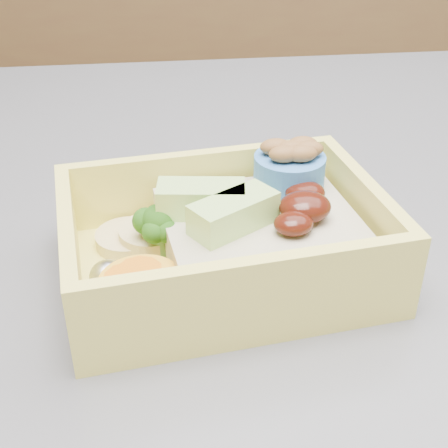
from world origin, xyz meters
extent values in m
cube|color=brown|center=(0.00, 1.20, 0.45)|extent=(3.20, 0.60, 0.90)
cube|color=#EFE362|center=(0.19, -0.12, 0.92)|extent=(0.20, 0.16, 0.01)
cube|color=#EFE362|center=(0.18, -0.06, 0.95)|extent=(0.19, 0.03, 0.05)
cube|color=#EFE362|center=(0.20, -0.18, 0.95)|extent=(0.19, 0.03, 0.05)
cube|color=#EFE362|center=(0.28, -0.11, 0.95)|extent=(0.02, 0.12, 0.05)
cube|color=#EFE362|center=(0.10, -0.13, 0.95)|extent=(0.02, 0.12, 0.05)
cube|color=tan|center=(0.21, -0.12, 0.94)|extent=(0.13, 0.12, 0.03)
ellipsoid|color=#360F08|center=(0.24, -0.12, 0.97)|extent=(0.03, 0.03, 0.02)
ellipsoid|color=#360F08|center=(0.24, -0.10, 0.96)|extent=(0.03, 0.02, 0.01)
ellipsoid|color=#360F08|center=(0.23, -0.14, 0.96)|extent=(0.03, 0.02, 0.01)
cube|color=#B5E97A|center=(0.20, -0.12, 0.97)|extent=(0.06, 0.05, 0.02)
cube|color=#B5E97A|center=(0.18, -0.11, 0.97)|extent=(0.05, 0.03, 0.02)
cylinder|color=#5D944F|center=(0.15, -0.11, 0.94)|extent=(0.01, 0.01, 0.02)
sphere|color=#255914|center=(0.15, -0.11, 0.96)|extent=(0.02, 0.02, 0.02)
sphere|color=#255914|center=(0.16, -0.10, 0.95)|extent=(0.02, 0.02, 0.02)
sphere|color=#255914|center=(0.14, -0.11, 0.95)|extent=(0.02, 0.02, 0.02)
sphere|color=#255914|center=(0.16, -0.12, 0.95)|extent=(0.01, 0.01, 0.01)
sphere|color=#255914|center=(0.15, -0.12, 0.95)|extent=(0.01, 0.01, 0.01)
sphere|color=#255914|center=(0.15, -0.10, 0.95)|extent=(0.01, 0.01, 0.01)
cylinder|color=gold|center=(0.14, -0.16, 0.94)|extent=(0.05, 0.05, 0.02)
cylinder|color=orange|center=(0.14, -0.15, 0.95)|extent=(0.03, 0.03, 0.00)
cylinder|color=orange|center=(0.13, -0.16, 0.95)|extent=(0.03, 0.03, 0.00)
cylinder|color=tan|center=(0.13, -0.09, 0.93)|extent=(0.04, 0.04, 0.01)
cylinder|color=tan|center=(0.15, -0.10, 0.94)|extent=(0.04, 0.04, 0.01)
ellipsoid|color=silver|center=(0.16, -0.08, 0.94)|extent=(0.02, 0.02, 0.02)
ellipsoid|color=silver|center=(0.12, -0.14, 0.94)|extent=(0.02, 0.02, 0.02)
cylinder|color=#3B7BCB|center=(0.24, -0.08, 0.97)|extent=(0.05, 0.05, 0.02)
ellipsoid|color=brown|center=(0.24, -0.08, 0.98)|extent=(0.02, 0.01, 0.01)
ellipsoid|color=brown|center=(0.25, -0.07, 0.98)|extent=(0.02, 0.01, 0.01)
ellipsoid|color=brown|center=(0.23, -0.07, 0.98)|extent=(0.02, 0.01, 0.01)
ellipsoid|color=brown|center=(0.24, -0.09, 0.98)|extent=(0.02, 0.01, 0.01)
ellipsoid|color=brown|center=(0.23, -0.09, 0.98)|extent=(0.02, 0.01, 0.01)
ellipsoid|color=brown|center=(0.25, -0.08, 0.98)|extent=(0.02, 0.01, 0.01)
camera|label=1|loc=(0.15, -0.43, 1.15)|focal=50.00mm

